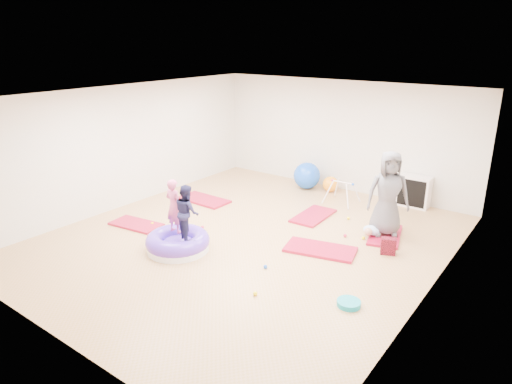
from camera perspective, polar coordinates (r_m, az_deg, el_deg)
The scene contains 19 objects.
room at distance 8.61m, azimuth -1.19°, elevation 2.64°, with size 7.01×8.01×2.81m.
gym_mat_front_left at distance 10.04m, azimuth -14.76°, elevation -3.92°, with size 1.11×0.55×0.05m, color #A7183E.
gym_mat_mid_left at distance 11.21m, azimuth -6.51°, elevation -0.97°, with size 1.26×0.63×0.05m, color #A7183E.
gym_mat_center_back at distance 10.24m, azimuth 7.18°, elevation -2.96°, with size 1.20×0.60×0.05m, color #A7183E.
gym_mat_right at distance 8.68m, azimuth 8.04°, elevation -7.13°, with size 1.30×0.65×0.05m, color #A7183E.
gym_mat_rear_right at distance 9.56m, azimuth 15.83°, elevation -5.19°, with size 1.17×0.59×0.05m, color #A7183E.
inflatable_cushion at distance 8.71m, azimuth -9.75°, elevation -6.26°, with size 1.20×1.20×0.38m.
child_pink at distance 8.60m, azimuth -10.23°, elevation -1.41°, with size 0.38×0.25×1.04m, color #C94D81.
child_navy at distance 8.28m, azimuth -8.64°, elevation -2.19°, with size 0.50×0.39×1.03m, color #1B1A40.
adult_caregiver at distance 9.27m, azimuth 16.18°, elevation -0.19°, with size 0.83×0.54×1.69m, color #525157.
infant at distance 9.37m, azimuth 14.15°, elevation -4.70°, with size 0.34×0.34×0.20m.
ball_pit_balls at distance 9.11m, azimuth 0.70°, elevation -5.59°, with size 4.10×3.78×0.07m.
exercise_ball_blue at distance 12.04m, azimuth 6.37°, elevation 2.05°, with size 0.70×0.70×0.70m, color blue.
exercise_ball_orange at distance 11.91m, azimuth 9.30°, elevation 0.97°, with size 0.40×0.40×0.40m, color orange.
infant_play_gym at distance 11.03m, azimuth 10.70°, elevation 0.37°, with size 0.72×0.69×0.55m.
cube_shelf at distance 11.30m, azimuth 19.11°, elevation 0.09°, with size 0.74×0.37×0.74m.
balance_disc at distance 7.12m, azimuth 11.52°, elevation -13.47°, with size 0.36×0.36×0.08m, color #0C8AA3.
backpack at distance 8.77m, azimuth 16.20°, elevation -6.51°, with size 0.27×0.17×0.31m, color maroon.
yellow_toy at distance 8.70m, azimuth -9.81°, elevation -7.27°, with size 0.18×0.18×0.03m, color #F9E104.
Camera 1 is at (5.05, -6.55, 3.79)m, focal length 32.00 mm.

